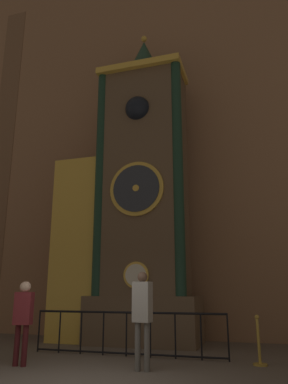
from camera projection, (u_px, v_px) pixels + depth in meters
The scene contains 6 objects.
cathedral_back_wall at pixel (162, 118), 13.32m from camera, with size 24.00×0.32×14.77m.
clock_tower at pixel (130, 205), 11.36m from camera, with size 4.34×1.82×9.84m.
railing_fence at pixel (126, 331), 8.50m from camera, with size 4.57×0.05×0.96m.
visitor_near at pixel (23, 314), 7.49m from camera, with size 0.38×0.29×1.61m.
visitor_far at pixel (142, 310), 7.07m from camera, with size 0.37×0.27×1.77m.
stanchion_post at pixel (259, 349), 7.40m from camera, with size 0.28×0.28×0.95m.
Camera 1 is at (2.87, -5.34, 1.41)m, focal length 35.00 mm.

